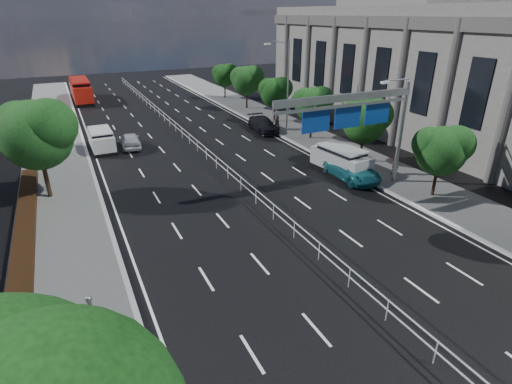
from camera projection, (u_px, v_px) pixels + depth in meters
ground at (372, 308)px, 16.77m from camera, size 160.00×160.00×0.00m
kerb_far at (510, 255)px, 20.33m from camera, size 0.25×140.00×0.15m
median_fence at (200, 148)px, 35.01m from camera, size 0.05×85.00×1.02m
hedge_near at (17, 324)px, 15.43m from camera, size 1.00×36.00×0.44m
toilet_sign at (79, 341)px, 11.20m from camera, size 1.62×0.18×4.34m
overhead_gantry at (359, 112)px, 25.40m from camera, size 10.24×0.38×7.45m
streetlight_far at (285, 80)px, 40.14m from camera, size 2.78×2.40×9.00m
civic_hall at (415, 66)px, 41.69m from camera, size 14.40×36.00×14.35m
near_tree_back at (36, 131)px, 24.86m from camera, size 4.84×4.51×6.69m
far_tree_c at (442, 148)px, 25.57m from camera, size 3.52×3.28×4.94m
far_tree_d at (365, 119)px, 31.61m from camera, size 3.85×3.59×5.34m
far_tree_e at (313, 103)px, 37.82m from camera, size 3.63×3.38×5.13m
far_tree_f at (275, 91)px, 44.00m from camera, size 3.52×3.28×5.02m
far_tree_g at (247, 79)px, 50.04m from camera, size 3.96×3.69×5.45m
far_tree_h at (225, 74)px, 56.33m from camera, size 3.41×3.18×4.91m
white_minivan at (101, 140)px, 35.72m from camera, size 1.98×4.44×1.91m
red_bus at (81, 90)px, 55.65m from camera, size 2.46×10.00×2.98m
near_car_silver at (130, 140)px, 36.53m from camera, size 1.92×4.16×1.38m
near_car_dark at (81, 96)px, 55.66m from camera, size 1.73×4.29×1.39m
silver_minivan at (341, 160)px, 30.59m from camera, size 2.67×5.16×2.06m
parked_car_teal at (352, 170)px, 29.63m from camera, size 2.47×5.17×1.42m
parked_car_dark at (263, 124)px, 41.58m from camera, size 2.41×5.09×1.43m
pedestrian_a at (396, 162)px, 29.98m from camera, size 0.75×0.55×1.91m
pedestrian_b at (276, 121)px, 41.61m from camera, size 0.95×0.77×1.86m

